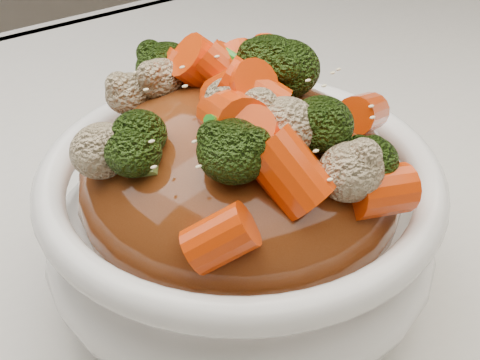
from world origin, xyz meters
TOP-DOWN VIEW (x-y plane):
  - tablecloth at (0.00, 0.00)m, footprint 1.20×0.80m
  - bowl at (-0.03, -0.04)m, footprint 0.24×0.24m
  - sauce_base at (-0.03, -0.04)m, footprint 0.19×0.19m
  - carrots at (-0.03, -0.04)m, footprint 0.19×0.19m
  - broccoli at (-0.03, -0.04)m, footprint 0.19×0.19m
  - cauliflower at (-0.03, -0.04)m, footprint 0.19×0.19m
  - scallions at (-0.03, -0.04)m, footprint 0.15×0.15m
  - sesame_seeds at (-0.03, -0.04)m, footprint 0.17×0.17m

SIDE VIEW (x-z plane):
  - tablecloth at x=0.00m, z-range 0.71..0.75m
  - bowl at x=-0.03m, z-range 0.75..0.84m
  - sauce_base at x=-0.03m, z-range 0.78..0.88m
  - cauliflower at x=-0.03m, z-range 0.87..0.91m
  - broccoli at x=-0.03m, z-range 0.87..0.92m
  - carrots at x=-0.03m, z-range 0.87..0.92m
  - scallions at x=-0.03m, z-range 0.88..0.91m
  - sesame_seeds at x=-0.03m, z-range 0.89..0.90m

